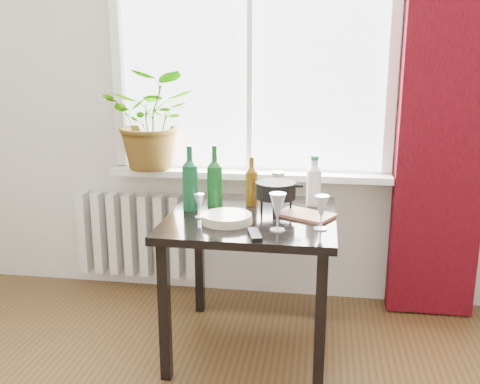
% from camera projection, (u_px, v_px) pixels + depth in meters
% --- Properties ---
extents(window, '(1.72, 0.08, 1.62)m').
position_uv_depth(window, '(251.00, 44.00, 3.18)').
color(window, white).
rests_on(window, ground).
extents(windowsill, '(1.72, 0.20, 0.04)m').
position_uv_depth(windowsill, '(249.00, 174.00, 3.30)').
color(windowsill, white).
rests_on(windowsill, ground).
extents(curtain, '(0.50, 0.12, 2.56)m').
position_uv_depth(curtain, '(446.00, 99.00, 2.99)').
color(curtain, '#3B050C').
rests_on(curtain, ground).
extents(radiator, '(0.80, 0.10, 0.55)m').
position_uv_depth(radiator, '(137.00, 235.00, 3.55)').
color(radiator, silver).
rests_on(radiator, ground).
extents(table, '(0.85, 0.85, 0.74)m').
position_uv_depth(table, '(252.00, 232.00, 2.75)').
color(table, black).
rests_on(table, ground).
extents(potted_plant, '(0.56, 0.49, 0.61)m').
position_uv_depth(potted_plant, '(153.00, 120.00, 3.28)').
color(potted_plant, '#427B20').
rests_on(potted_plant, windowsill).
extents(wine_bottle_left, '(0.09, 0.09, 0.35)m').
position_uv_depth(wine_bottle_left, '(190.00, 177.00, 2.79)').
color(wine_bottle_left, '#0D4723').
rests_on(wine_bottle_left, table).
extents(wine_bottle_right, '(0.10, 0.10, 0.35)m').
position_uv_depth(wine_bottle_right, '(215.00, 177.00, 2.79)').
color(wine_bottle_right, '#0D4516').
rests_on(wine_bottle_right, table).
extents(bottle_amber, '(0.07, 0.07, 0.27)m').
position_uv_depth(bottle_amber, '(252.00, 181.00, 2.89)').
color(bottle_amber, '#65420B').
rests_on(bottle_amber, table).
extents(cleaning_bottle, '(0.09, 0.09, 0.27)m').
position_uv_depth(cleaning_bottle, '(314.00, 181.00, 2.89)').
color(cleaning_bottle, white).
rests_on(cleaning_bottle, table).
extents(wineglass_front_right, '(0.08, 0.08, 0.18)m').
position_uv_depth(wineglass_front_right, '(278.00, 212.00, 2.47)').
color(wineglass_front_right, '#B1B5BF').
rests_on(wineglass_front_right, table).
extents(wineglass_far_right, '(0.09, 0.09, 0.17)m').
position_uv_depth(wineglass_far_right, '(321.00, 212.00, 2.48)').
color(wineglass_far_right, silver).
rests_on(wineglass_far_right, table).
extents(wineglass_back_center, '(0.10, 0.10, 0.18)m').
position_uv_depth(wineglass_back_center, '(278.00, 187.00, 2.94)').
color(wineglass_back_center, silver).
rests_on(wineglass_back_center, table).
extents(wineglass_back_left, '(0.09, 0.09, 0.18)m').
position_uv_depth(wineglass_back_left, '(216.00, 182.00, 3.07)').
color(wineglass_back_left, silver).
rests_on(wineglass_back_left, table).
extents(wineglass_front_left, '(0.07, 0.07, 0.12)m').
position_uv_depth(wineglass_front_left, '(199.00, 206.00, 2.67)').
color(wineglass_front_left, '#B2B9C0').
rests_on(wineglass_front_left, table).
extents(plate_stack, '(0.28, 0.28, 0.04)m').
position_uv_depth(plate_stack, '(227.00, 218.00, 2.61)').
color(plate_stack, beige).
rests_on(plate_stack, table).
extents(fondue_pot, '(0.28, 0.25, 0.16)m').
position_uv_depth(fondue_pot, '(275.00, 197.00, 2.76)').
color(fondue_pot, black).
rests_on(fondue_pot, table).
extents(tv_remote, '(0.09, 0.16, 0.02)m').
position_uv_depth(tv_remote, '(255.00, 234.00, 2.41)').
color(tv_remote, black).
rests_on(tv_remote, table).
extents(cutting_board, '(0.33, 0.29, 0.01)m').
position_uv_depth(cutting_board, '(305.00, 215.00, 2.71)').
color(cutting_board, '#A4654A').
rests_on(cutting_board, table).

